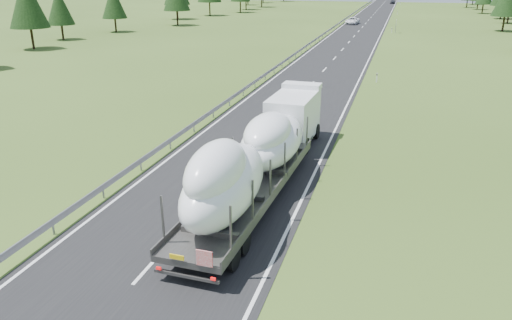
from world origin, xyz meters
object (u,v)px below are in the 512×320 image
(highway_sign, at_px, (396,23))
(distant_car_dark, at_px, (393,2))
(distant_van, at_px, (352,21))
(boat_truck, at_px, (261,149))

(highway_sign, distance_m, distant_car_dark, 106.83)
(highway_sign, height_order, distant_car_dark, highway_sign)
(distant_van, distance_m, distant_car_dark, 90.70)
(highway_sign, distance_m, distant_van, 19.16)
(distant_van, height_order, distant_car_dark, distant_van)
(distant_car_dark, bearing_deg, distant_van, -91.85)
(highway_sign, bearing_deg, distant_car_dark, 92.01)
(highway_sign, xyz_separation_m, distant_van, (-10.07, 16.27, -1.02))
(distant_van, relative_size, distant_car_dark, 1.39)
(boat_truck, distance_m, distant_car_dark, 187.61)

